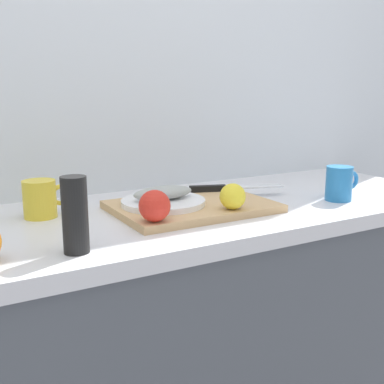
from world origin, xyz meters
name	(u,v)px	position (x,y,z in m)	size (l,w,h in m)	color
back_wall	(91,79)	(0.00, 0.33, 1.25)	(3.20, 0.05, 2.50)	silver
kitchen_counter	(141,370)	(0.00, 0.00, 0.45)	(2.00, 0.60, 0.90)	#4C5159
cutting_board	(192,206)	(0.15, -0.02, 0.91)	(0.42, 0.30, 0.02)	tan
white_plate	(163,202)	(0.07, -0.01, 0.93)	(0.22, 0.22, 0.01)	white
fish_fillet	(163,193)	(0.07, -0.01, 0.95)	(0.17, 0.07, 0.04)	#999E99
chef_knife	(225,188)	(0.32, 0.06, 0.93)	(0.28, 0.12, 0.02)	silver
lemon_0	(233,196)	(0.21, -0.14, 0.95)	(0.07, 0.07, 0.07)	yellow
tomato_0	(155,206)	(-0.01, -0.14, 0.96)	(0.07, 0.07, 0.07)	red
coffee_mug_0	(41,199)	(-0.22, 0.10, 0.95)	(0.12, 0.08, 0.10)	yellow
coffee_mug_1	(340,183)	(0.59, -0.14, 0.95)	(0.12, 0.08, 0.10)	#2672B2
pepper_mill	(75,215)	(-0.22, -0.21, 0.98)	(0.05, 0.05, 0.16)	black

